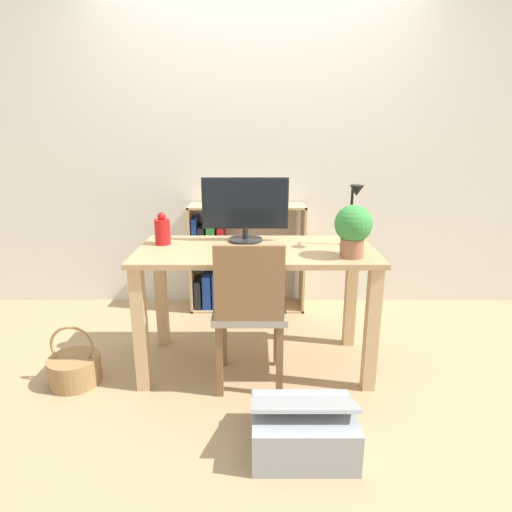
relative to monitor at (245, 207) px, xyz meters
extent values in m
plane|color=tan|center=(0.07, -0.18, -0.96)|extent=(10.00, 10.00, 0.00)
cube|color=silver|center=(0.07, 0.91, 0.34)|extent=(8.00, 0.05, 2.60)
cube|color=tan|center=(0.07, -0.18, -0.23)|extent=(1.37, 0.64, 0.03)
cube|color=tan|center=(-0.57, -0.45, -0.60)|extent=(0.07, 0.07, 0.72)
cube|color=tan|center=(0.70, -0.45, -0.60)|extent=(0.07, 0.07, 0.72)
cube|color=tan|center=(-0.57, 0.09, -0.60)|extent=(0.07, 0.07, 0.72)
cube|color=tan|center=(0.70, 0.09, -0.60)|extent=(0.07, 0.07, 0.72)
cylinder|color=#232326|center=(0.00, 0.00, -0.20)|extent=(0.21, 0.21, 0.02)
cylinder|color=#232326|center=(0.00, 0.00, -0.16)|extent=(0.04, 0.04, 0.08)
cube|color=#232326|center=(0.00, 0.00, 0.02)|extent=(0.52, 0.02, 0.31)
cube|color=black|center=(0.00, 0.00, 0.02)|extent=(0.50, 0.03, 0.29)
cube|color=black|center=(0.04, -0.25, -0.20)|extent=(0.35, 0.12, 0.02)
cylinder|color=red|center=(-0.49, -0.08, -0.14)|extent=(0.09, 0.09, 0.15)
sphere|color=red|center=(-0.49, -0.08, -0.04)|extent=(0.05, 0.05, 0.05)
cylinder|color=black|center=(0.62, -0.10, -0.20)|extent=(0.10, 0.10, 0.02)
cylinder|color=black|center=(0.62, -0.10, -0.02)|extent=(0.02, 0.02, 0.34)
cylinder|color=black|center=(0.62, -0.15, 0.14)|extent=(0.01, 0.10, 0.01)
cone|color=black|center=(0.62, -0.20, 0.12)|extent=(0.08, 0.08, 0.06)
cylinder|color=#9E6647|center=(0.58, -0.36, -0.16)|extent=(0.13, 0.13, 0.10)
sphere|color=#388C3D|center=(0.58, -0.36, -0.03)|extent=(0.20, 0.20, 0.20)
cube|color=#9E937F|center=(0.03, -0.35, -0.52)|extent=(0.40, 0.40, 0.04)
cube|color=brown|center=(0.03, -0.54, -0.30)|extent=(0.36, 0.03, 0.40)
cube|color=brown|center=(-0.13, -0.51, -0.75)|extent=(0.04, 0.04, 0.42)
cube|color=brown|center=(0.19, -0.51, -0.75)|extent=(0.04, 0.04, 0.42)
cube|color=brown|center=(-0.13, -0.19, -0.75)|extent=(0.04, 0.04, 0.42)
cube|color=brown|center=(0.19, -0.19, -0.75)|extent=(0.04, 0.04, 0.42)
cube|color=tan|center=(-0.45, 0.73, -0.53)|extent=(0.02, 0.28, 0.86)
cube|color=tan|center=(0.44, 0.73, -0.53)|extent=(0.02, 0.28, 0.86)
cube|color=tan|center=(0.00, 0.73, -0.95)|extent=(0.91, 0.28, 0.02)
cube|color=tan|center=(0.00, 0.73, -0.12)|extent=(0.91, 0.28, 0.02)
cube|color=tan|center=(0.00, 0.73, -0.53)|extent=(0.87, 0.28, 0.02)
cube|color=black|center=(-0.40, 0.73, -0.83)|extent=(0.05, 0.24, 0.23)
cube|color=navy|center=(-0.33, 0.73, -0.81)|extent=(0.07, 0.24, 0.28)
cube|color=navy|center=(-0.27, 0.73, -0.80)|extent=(0.04, 0.24, 0.30)
cube|color=#2D7F38|center=(-0.22, 0.73, -0.80)|extent=(0.04, 0.24, 0.28)
cube|color=black|center=(-0.17, 0.73, -0.78)|extent=(0.04, 0.24, 0.33)
cube|color=navy|center=(-0.41, 0.73, -0.36)|extent=(0.04, 0.24, 0.32)
cube|color=black|center=(-0.36, 0.73, -0.40)|extent=(0.05, 0.24, 0.25)
cube|color=#2D7F38|center=(-0.29, 0.73, -0.38)|extent=(0.07, 0.24, 0.30)
cube|color=red|center=(-0.21, 0.73, -0.40)|extent=(0.05, 0.24, 0.25)
cylinder|color=#997547|center=(-0.98, -0.39, -0.88)|extent=(0.29, 0.29, 0.16)
torus|color=#997547|center=(-0.98, -0.39, -0.73)|extent=(0.25, 0.02, 0.25)
cube|color=#999EA3|center=(0.28, -0.94, -0.86)|extent=(0.46, 0.35, 0.20)
cube|color=#999EA3|center=(0.28, -0.87, -0.75)|extent=(0.47, 0.34, 0.14)
camera|label=1|loc=(0.06, -2.57, 0.43)|focal=30.00mm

